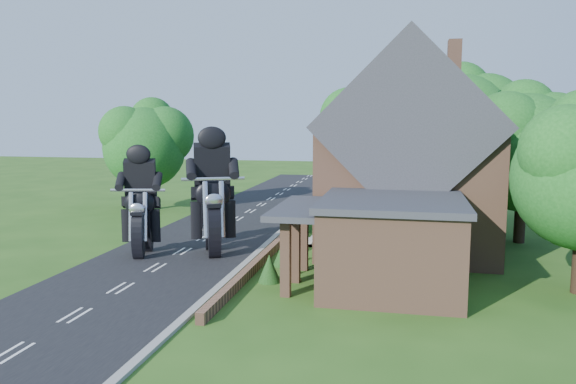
% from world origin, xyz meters
% --- Properties ---
extents(ground, '(120.00, 120.00, 0.00)m').
position_xyz_m(ground, '(0.00, 0.00, 0.00)').
color(ground, '#274E16').
rests_on(ground, ground).
extents(road, '(7.00, 80.00, 0.02)m').
position_xyz_m(road, '(0.00, 0.00, 0.01)').
color(road, black).
rests_on(road, ground).
extents(kerb, '(0.30, 80.00, 0.12)m').
position_xyz_m(kerb, '(3.65, 0.00, 0.06)').
color(kerb, gray).
rests_on(kerb, ground).
extents(garden_wall, '(0.30, 22.00, 0.40)m').
position_xyz_m(garden_wall, '(4.30, 5.00, 0.20)').
color(garden_wall, brown).
rests_on(garden_wall, ground).
extents(house, '(9.54, 8.64, 10.24)m').
position_xyz_m(house, '(10.49, 6.00, 4.34)').
color(house, brown).
rests_on(house, ground).
extents(annex, '(7.05, 5.94, 3.44)m').
position_xyz_m(annex, '(9.87, -0.80, 1.77)').
color(annex, brown).
rests_on(annex, ground).
extents(tree_house_right, '(6.51, 6.00, 8.40)m').
position_xyz_m(tree_house_right, '(16.65, 8.62, 5.19)').
color(tree_house_right, black).
rests_on(tree_house_right, ground).
extents(tree_behind_house, '(7.81, 7.20, 10.08)m').
position_xyz_m(tree_behind_house, '(14.18, 16.14, 6.23)').
color(tree_behind_house, black).
rests_on(tree_behind_house, ground).
extents(tree_behind_left, '(6.94, 6.40, 9.16)m').
position_xyz_m(tree_behind_left, '(8.16, 17.13, 5.73)').
color(tree_behind_left, black).
rests_on(tree_behind_left, ground).
extents(tree_far_road, '(6.08, 5.60, 7.84)m').
position_xyz_m(tree_far_road, '(-6.86, 14.11, 4.84)').
color(tree_far_road, black).
rests_on(tree_far_road, ground).
extents(shrub_a, '(0.90, 0.90, 1.10)m').
position_xyz_m(shrub_a, '(5.30, -1.00, 0.55)').
color(shrub_a, '#143711').
rests_on(shrub_a, ground).
extents(shrub_b, '(0.90, 0.90, 1.10)m').
position_xyz_m(shrub_b, '(5.30, 1.50, 0.55)').
color(shrub_b, '#143711').
rests_on(shrub_b, ground).
extents(shrub_c, '(0.90, 0.90, 1.10)m').
position_xyz_m(shrub_c, '(5.30, 4.00, 0.55)').
color(shrub_c, '#143711').
rests_on(shrub_c, ground).
extents(shrub_d, '(0.90, 0.90, 1.10)m').
position_xyz_m(shrub_d, '(5.30, 9.00, 0.55)').
color(shrub_d, '#143711').
rests_on(shrub_d, ground).
extents(shrub_e, '(0.90, 0.90, 1.10)m').
position_xyz_m(shrub_e, '(5.30, 11.50, 0.55)').
color(shrub_e, '#143711').
rests_on(shrub_e, ground).
extents(shrub_f, '(0.90, 0.90, 1.10)m').
position_xyz_m(shrub_f, '(5.30, 14.00, 0.55)').
color(shrub_f, '#143711').
rests_on(shrub_f, ground).
extents(motorcycle_lead, '(1.21, 1.97, 1.80)m').
position_xyz_m(motorcycle_lead, '(1.63, 2.85, 0.90)').
color(motorcycle_lead, black).
rests_on(motorcycle_lead, ground).
extents(motorcycle_follow, '(0.76, 1.72, 1.56)m').
position_xyz_m(motorcycle_follow, '(-1.52, 1.89, 0.78)').
color(motorcycle_follow, black).
rests_on(motorcycle_follow, ground).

